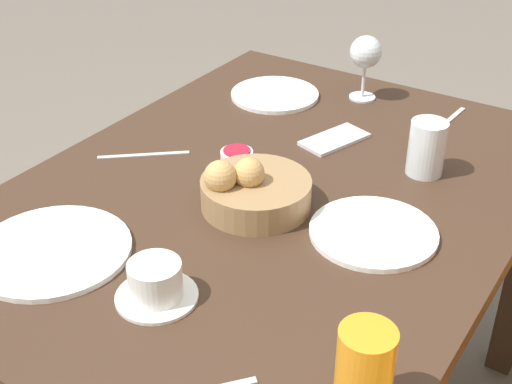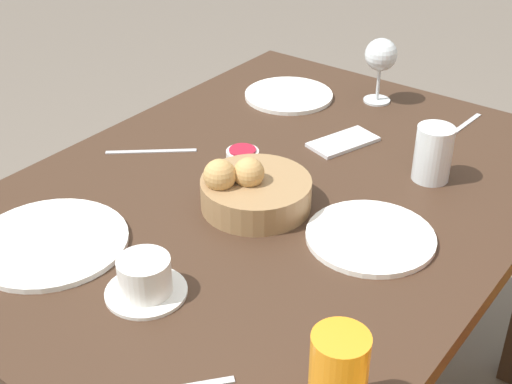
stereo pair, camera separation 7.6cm
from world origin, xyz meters
name	(u,v)px [view 2 (the right image)]	position (x,y,z in m)	size (l,w,h in m)	color
dining_table	(272,232)	(0.00, 0.00, 0.62)	(1.22, 0.90, 0.71)	#3D281C
bread_basket	(253,190)	(0.07, 0.00, 0.75)	(0.20, 0.20, 0.10)	#99754C
plate_near_left	(289,95)	(-0.38, -0.22, 0.72)	(0.21, 0.21, 0.01)	white
plate_near_right	(50,242)	(0.37, -0.20, 0.72)	(0.26, 0.26, 0.01)	white
plate_far_center	(370,237)	(0.03, 0.23, 0.72)	(0.22, 0.22, 0.01)	white
juice_glass	(338,376)	(0.39, 0.38, 0.78)	(0.07, 0.07, 0.13)	orange
water_tumbler	(433,154)	(-0.22, 0.22, 0.77)	(0.07, 0.07, 0.11)	silver
wine_glass	(381,57)	(-0.48, -0.04, 0.83)	(0.08, 0.08, 0.16)	silver
coffee_cup	(145,279)	(0.37, 0.02, 0.74)	(0.13, 0.13, 0.06)	white
jam_bowl_berry	(243,155)	(-0.06, -0.12, 0.73)	(0.07, 0.07, 0.03)	white
fork_silver	(460,128)	(-0.46, 0.18, 0.72)	(0.19, 0.02, 0.00)	#B7B7BC
knife_silver	(151,151)	(0.03, -0.29, 0.72)	(0.13, 0.15, 0.00)	#B7B7BC
cell_phone	(343,142)	(-0.25, 0.01, 0.72)	(0.17, 0.12, 0.01)	silver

